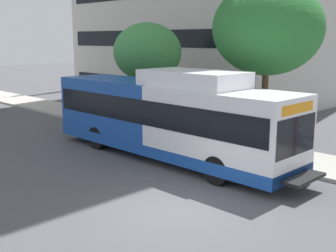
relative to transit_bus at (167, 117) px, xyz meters
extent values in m
plane|color=#4C4C51|center=(-3.74, 3.86, -1.70)|extent=(120.00, 120.00, 0.00)
cube|color=#A8A399|center=(3.26, 1.86, -1.63)|extent=(3.00, 56.00, 0.14)
cube|color=white|center=(0.00, -2.82, -0.02)|extent=(2.54, 5.80, 2.73)
cube|color=#19479E|center=(0.00, 2.98, -0.02)|extent=(2.54, 5.80, 2.73)
cube|color=#19479E|center=(0.00, 0.08, -1.16)|extent=(2.57, 11.60, 0.44)
cube|color=black|center=(0.00, 0.08, 0.35)|extent=(2.58, 11.25, 0.96)
cube|color=black|center=(0.00, -5.68, 0.15)|extent=(2.34, 0.10, 1.24)
cube|color=orange|center=(0.00, -5.69, 1.02)|extent=(1.91, 0.08, 0.32)
cube|color=white|center=(0.00, -1.37, 1.65)|extent=(2.16, 4.06, 0.60)
cube|color=black|center=(0.00, -6.07, -1.15)|extent=(1.78, 0.60, 0.10)
cylinder|color=black|center=(-1.13, -3.51, -1.20)|extent=(0.30, 1.00, 1.00)
cylinder|color=black|center=(1.13, -3.51, -1.20)|extent=(0.30, 1.00, 1.00)
cylinder|color=black|center=(-1.13, 3.27, -1.20)|extent=(0.30, 1.00, 1.00)
cylinder|color=black|center=(1.13, 3.27, -1.20)|extent=(0.30, 1.00, 1.00)
cylinder|color=#4C3823|center=(4.07, -1.92, 0.12)|extent=(0.28, 0.28, 3.36)
ellipsoid|color=#286B2D|center=(4.07, -1.92, 3.55)|extent=(4.67, 4.67, 3.97)
cylinder|color=#4C3823|center=(3.95, 5.53, -0.28)|extent=(0.28, 0.28, 2.57)
ellipsoid|color=#3D8442|center=(3.95, 5.53, 2.40)|extent=(3.73, 3.73, 3.17)
cube|color=black|center=(14.28, 9.93, -0.09)|extent=(13.04, 16.37, 1.10)
cube|color=black|center=(14.28, 9.93, 3.12)|extent=(13.04, 16.37, 1.10)
cylinder|color=#B7B7BC|center=(17.79, 24.74, 1.85)|extent=(1.10, 1.10, 7.11)
camera|label=1|loc=(-12.05, -12.17, 3.12)|focal=46.07mm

